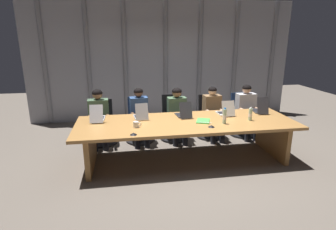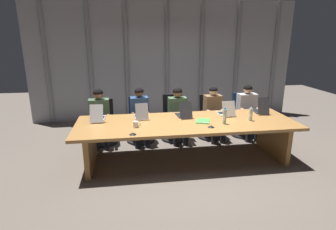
{
  "view_description": "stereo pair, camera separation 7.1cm",
  "coord_description": "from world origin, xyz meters",
  "px_view_note": "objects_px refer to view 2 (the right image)",
  "views": [
    {
      "loc": [
        -1.07,
        -4.49,
        2.18
      ],
      "look_at": [
        -0.31,
        0.12,
        0.83
      ],
      "focal_mm": 29.44,
      "sensor_mm": 36.0,
      "label": 1
    },
    {
      "loc": [
        -1.0,
        -4.51,
        2.18
      ],
      "look_at": [
        -0.31,
        0.12,
        0.83
      ],
      "focal_mm": 29.44,
      "sensor_mm": 36.0,
      "label": 2
    }
  ],
  "objects_px": {
    "office_chair_center": "(174,123)",
    "coffee_mug_near": "(136,124)",
    "laptop_right_mid": "(226,112)",
    "water_bottle_primary": "(251,115)",
    "office_chair_left_end": "(103,127)",
    "conference_mic_middle": "(133,134)",
    "laptop_center": "(184,114)",
    "office_chair_left_mid": "(140,125)",
    "person_center": "(178,111)",
    "laptop_left_mid": "(141,115)",
    "laptop_right_end": "(260,110)",
    "office_chair_right_end": "(244,120)",
    "water_bottle_secondary": "(225,117)",
    "conference_mic_left_side": "(211,126)",
    "laptop_left_end": "(98,117)",
    "office_chair_right_mid": "(211,122)",
    "spiral_notepad": "(203,121)",
    "person_left_end": "(99,114)",
    "person_right_mid": "(214,111)",
    "person_right_end": "(248,108)",
    "person_left_mid": "(140,113)"
  },
  "relations": [
    {
      "from": "laptop_right_end",
      "to": "person_center",
      "type": "xyz_separation_m",
      "value": [
        -1.52,
        0.61,
        -0.14
      ]
    },
    {
      "from": "office_chair_right_end",
      "to": "person_center",
      "type": "xyz_separation_m",
      "value": [
        -1.54,
        -0.16,
        0.3
      ]
    },
    {
      "from": "office_chair_right_end",
      "to": "water_bottle_secondary",
      "type": "distance_m",
      "value": 1.72
    },
    {
      "from": "office_chair_center",
      "to": "person_center",
      "type": "bearing_deg",
      "value": 15.27
    },
    {
      "from": "coffee_mug_near",
      "to": "conference_mic_left_side",
      "type": "bearing_deg",
      "value": -9.03
    },
    {
      "from": "person_right_mid",
      "to": "water_bottle_secondary",
      "type": "height_order",
      "value": "person_right_mid"
    },
    {
      "from": "office_chair_left_end",
      "to": "conference_mic_left_side",
      "type": "relative_size",
      "value": 8.13
    },
    {
      "from": "laptop_left_mid",
      "to": "office_chair_right_end",
      "type": "xyz_separation_m",
      "value": [
        2.35,
        0.79,
        -0.44
      ]
    },
    {
      "from": "water_bottle_secondary",
      "to": "coffee_mug_near",
      "type": "xyz_separation_m",
      "value": [
        -1.5,
        0.05,
        -0.08
      ]
    },
    {
      "from": "office_chair_right_end",
      "to": "conference_mic_left_side",
      "type": "xyz_separation_m",
      "value": [
        -1.24,
        -1.48,
        0.4
      ]
    },
    {
      "from": "laptop_left_end",
      "to": "office_chair_left_mid",
      "type": "xyz_separation_m",
      "value": [
        0.78,
        0.78,
        -0.45
      ]
    },
    {
      "from": "office_chair_right_mid",
      "to": "office_chair_right_end",
      "type": "distance_m",
      "value": 0.77
    },
    {
      "from": "laptop_right_mid",
      "to": "laptop_left_end",
      "type": "bearing_deg",
      "value": 86.83
    },
    {
      "from": "laptop_left_mid",
      "to": "office_chair_right_end",
      "type": "bearing_deg",
      "value": -76.84
    },
    {
      "from": "person_right_end",
      "to": "coffee_mug_near",
      "type": "xyz_separation_m",
      "value": [
        -2.47,
        -1.13,
        0.12
      ]
    },
    {
      "from": "office_chair_left_mid",
      "to": "person_center",
      "type": "distance_m",
      "value": 0.87
    },
    {
      "from": "laptop_center",
      "to": "spiral_notepad",
      "type": "distance_m",
      "value": 0.45
    },
    {
      "from": "laptop_center",
      "to": "person_center",
      "type": "height_order",
      "value": "person_center"
    },
    {
      "from": "office_chair_left_end",
      "to": "conference_mic_middle",
      "type": "height_order",
      "value": "office_chair_left_end"
    },
    {
      "from": "office_chair_right_end",
      "to": "person_left_end",
      "type": "distance_m",
      "value": 3.17
    },
    {
      "from": "laptop_left_end",
      "to": "office_chair_left_end",
      "type": "xyz_separation_m",
      "value": [
        0.0,
        0.78,
        -0.45
      ]
    },
    {
      "from": "office_chair_right_mid",
      "to": "person_right_end",
      "type": "bearing_deg",
      "value": 77.88
    },
    {
      "from": "person_center",
      "to": "laptop_right_mid",
      "type": "bearing_deg",
      "value": 49.17
    },
    {
      "from": "person_right_mid",
      "to": "conference_mic_left_side",
      "type": "height_order",
      "value": "person_right_mid"
    },
    {
      "from": "office_chair_left_end",
      "to": "office_chair_right_end",
      "type": "bearing_deg",
      "value": 90.62
    },
    {
      "from": "water_bottle_primary",
      "to": "office_chair_left_end",
      "type": "bearing_deg",
      "value": 155.44
    },
    {
      "from": "office_chair_left_end",
      "to": "conference_mic_middle",
      "type": "relative_size",
      "value": 8.13
    },
    {
      "from": "laptop_right_end",
      "to": "person_center",
      "type": "height_order",
      "value": "person_center"
    },
    {
      "from": "conference_mic_left_side",
      "to": "spiral_notepad",
      "type": "bearing_deg",
      "value": 97.46
    },
    {
      "from": "laptop_right_mid",
      "to": "water_bottle_primary",
      "type": "bearing_deg",
      "value": -145.87
    },
    {
      "from": "office_chair_center",
      "to": "spiral_notepad",
      "type": "relative_size",
      "value": 2.61
    },
    {
      "from": "person_left_mid",
      "to": "person_right_end",
      "type": "relative_size",
      "value": 1.0
    },
    {
      "from": "person_right_end",
      "to": "laptop_left_end",
      "type": "bearing_deg",
      "value": -80.97
    },
    {
      "from": "laptop_left_mid",
      "to": "person_left_end",
      "type": "relative_size",
      "value": 0.36
    },
    {
      "from": "person_center",
      "to": "person_right_end",
      "type": "bearing_deg",
      "value": 88.7
    },
    {
      "from": "conference_mic_middle",
      "to": "laptop_left_mid",
      "type": "bearing_deg",
      "value": 78.73
    },
    {
      "from": "water_bottle_primary",
      "to": "conference_mic_left_side",
      "type": "height_order",
      "value": "water_bottle_primary"
    },
    {
      "from": "laptop_center",
      "to": "office_chair_left_end",
      "type": "xyz_separation_m",
      "value": [
        -1.55,
        0.8,
        -0.45
      ]
    },
    {
      "from": "office_chair_right_end",
      "to": "water_bottle_primary",
      "type": "height_order",
      "value": "water_bottle_primary"
    },
    {
      "from": "office_chair_center",
      "to": "coffee_mug_near",
      "type": "bearing_deg",
      "value": -37.42
    },
    {
      "from": "laptop_center",
      "to": "water_bottle_primary",
      "type": "bearing_deg",
      "value": -115.04
    },
    {
      "from": "office_chair_center",
      "to": "person_right_mid",
      "type": "relative_size",
      "value": 0.83
    },
    {
      "from": "water_bottle_secondary",
      "to": "office_chair_right_mid",
      "type": "bearing_deg",
      "value": 82.07
    },
    {
      "from": "coffee_mug_near",
      "to": "laptop_center",
      "type": "bearing_deg",
      "value": 27.99
    },
    {
      "from": "office_chair_right_mid",
      "to": "water_bottle_primary",
      "type": "relative_size",
      "value": 3.86
    },
    {
      "from": "coffee_mug_near",
      "to": "person_left_mid",
      "type": "bearing_deg",
      "value": 83.66
    },
    {
      "from": "laptop_center",
      "to": "spiral_notepad",
      "type": "height_order",
      "value": "laptop_center"
    },
    {
      "from": "water_bottle_secondary",
      "to": "office_chair_right_end",
      "type": "bearing_deg",
      "value": 54.35
    },
    {
      "from": "laptop_left_mid",
      "to": "laptop_right_end",
      "type": "bearing_deg",
      "value": -94.74
    },
    {
      "from": "laptop_left_mid",
      "to": "conference_mic_middle",
      "type": "distance_m",
      "value": 0.87
    }
  ]
}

